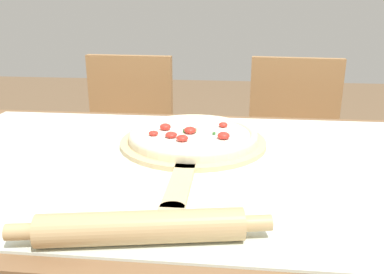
{
  "coord_description": "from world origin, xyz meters",
  "views": [
    {
      "loc": [
        0.07,
        -0.89,
        1.1
      ],
      "look_at": [
        -0.03,
        0.09,
        0.77
      ],
      "focal_mm": 38.0,
      "sensor_mm": 36.0,
      "label": 1
    }
  ],
  "objects_px": {
    "rolling_pin": "(141,227)",
    "chair_left": "(127,143)",
    "pizza_peel": "(192,145)",
    "chair_right": "(292,149)",
    "pizza": "(193,135)"
  },
  "relations": [
    {
      "from": "pizza_peel",
      "to": "rolling_pin",
      "type": "bearing_deg",
      "value": -94.28
    },
    {
      "from": "rolling_pin",
      "to": "chair_right",
      "type": "relative_size",
      "value": 0.47
    },
    {
      "from": "pizza",
      "to": "rolling_pin",
      "type": "height_order",
      "value": "rolling_pin"
    },
    {
      "from": "pizza_peel",
      "to": "chair_right",
      "type": "bearing_deg",
      "value": 61.89
    },
    {
      "from": "chair_right",
      "to": "rolling_pin",
      "type": "bearing_deg",
      "value": -104.3
    },
    {
      "from": "rolling_pin",
      "to": "chair_right",
      "type": "bearing_deg",
      "value": 70.7
    },
    {
      "from": "pizza_peel",
      "to": "chair_left",
      "type": "distance_m",
      "value": 0.8
    },
    {
      "from": "chair_left",
      "to": "pizza_peel",
      "type": "bearing_deg",
      "value": -59.1
    },
    {
      "from": "rolling_pin",
      "to": "chair_left",
      "type": "bearing_deg",
      "value": 106.48
    },
    {
      "from": "pizza",
      "to": "chair_left",
      "type": "xyz_separation_m",
      "value": [
        -0.36,
        0.65,
        -0.26
      ]
    },
    {
      "from": "pizza_peel",
      "to": "rolling_pin",
      "type": "xyz_separation_m",
      "value": [
        -0.03,
        -0.45,
        0.02
      ]
    },
    {
      "from": "pizza",
      "to": "chair_left",
      "type": "bearing_deg",
      "value": 119.29
    },
    {
      "from": "rolling_pin",
      "to": "chair_right",
      "type": "distance_m",
      "value": 1.21
    },
    {
      "from": "pizza_peel",
      "to": "pizza",
      "type": "distance_m",
      "value": 0.03
    },
    {
      "from": "pizza_peel",
      "to": "rolling_pin",
      "type": "height_order",
      "value": "rolling_pin"
    }
  ]
}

